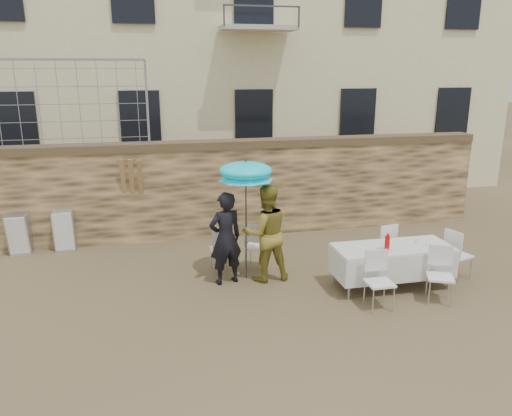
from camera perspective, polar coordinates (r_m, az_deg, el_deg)
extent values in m
plane|color=brown|center=(7.47, 0.64, -15.15)|extent=(80.00, 80.00, 0.00)
cube|color=olive|center=(11.67, -4.88, 2.11)|extent=(13.00, 0.50, 2.20)
imported|color=black|center=(9.05, -3.50, -3.48)|extent=(0.72, 0.57, 1.73)
imported|color=gold|center=(9.17, 1.13, -2.88)|extent=(0.93, 0.75, 1.82)
cylinder|color=#3F3F44|center=(9.18, -1.14, -2.59)|extent=(0.03, 0.03, 1.90)
cone|color=#0BE4FF|center=(8.90, -1.18, 3.91)|extent=(1.00, 1.00, 0.22)
cube|color=silver|center=(9.24, 15.39, -4.38)|extent=(2.10, 0.85, 0.05)
cylinder|color=silver|center=(8.69, 10.65, -8.05)|extent=(0.04, 0.04, 0.74)
cylinder|color=silver|center=(9.56, 21.27, -6.65)|extent=(0.04, 0.04, 0.74)
cylinder|color=silver|center=(9.28, 9.00, -6.40)|extent=(0.04, 0.04, 0.74)
cylinder|color=silver|center=(10.10, 19.14, -5.25)|extent=(0.04, 0.04, 0.74)
cylinder|color=red|center=(8.97, 14.77, -3.88)|extent=(0.09, 0.09, 0.26)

